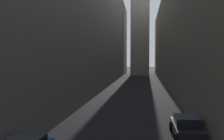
{
  "coord_description": "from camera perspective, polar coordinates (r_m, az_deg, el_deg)",
  "views": [
    {
      "loc": [
        1.48,
        6.8,
        5.38
      ],
      "look_at": [
        0.0,
        17.86,
        4.88
      ],
      "focal_mm": 39.0,
      "sensor_mm": 36.0,
      "label": 1
    }
  ],
  "objects": [
    {
      "name": "building_block_right",
      "position": [
        44.79,
        21.85,
        8.35
      ],
      "size": [
        13.7,
        108.0,
        20.09
      ],
      "primitive_type": "cube",
      "color": "gray",
      "rests_on": "ground"
    },
    {
      "name": "building_block_left",
      "position": [
        45.56,
        -8.93,
        11.13
      ],
      "size": [
        11.58,
        108.0,
        24.4
      ],
      "primitive_type": "cube",
      "color": "slate",
      "rests_on": "ground"
    },
    {
      "name": "ground_plane",
      "position": [
        41.58,
        5.52,
        -4.89
      ],
      "size": [
        264.0,
        264.0,
        0.0
      ],
      "primitive_type": "plane",
      "color": "black"
    },
    {
      "name": "parked_car_right_far",
      "position": [
        17.91,
        17.15,
        -12.5
      ],
      "size": [
        2.01,
        4.24,
        1.49
      ],
      "rotation": [
        0.0,
        0.0,
        1.57
      ],
      "color": "black",
      "rests_on": "ground"
    }
  ]
}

